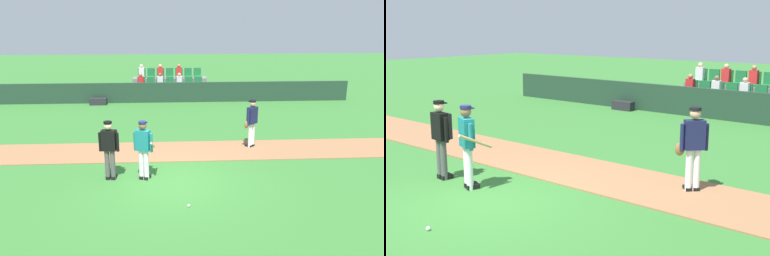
{
  "view_description": "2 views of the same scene",
  "coord_description": "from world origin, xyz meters",
  "views": [
    {
      "loc": [
        -0.05,
        -10.49,
        4.61
      ],
      "look_at": [
        0.7,
        2.2,
        1.0
      ],
      "focal_mm": 36.92,
      "sensor_mm": 36.0,
      "label": 1
    },
    {
      "loc": [
        7.15,
        -5.89,
        3.32
      ],
      "look_at": [
        0.49,
        2.32,
        1.14
      ],
      "focal_mm": 46.04,
      "sensor_mm": 36.0,
      "label": 2
    }
  ],
  "objects": [
    {
      "name": "infield_dirt_path",
      "position": [
        0.0,
        2.72,
        0.01
      ],
      "size": [
        28.0,
        2.11,
        0.03
      ],
      "primitive_type": "cube",
      "color": "#936642",
      "rests_on": "ground"
    },
    {
      "name": "baseball",
      "position": [
        0.4,
        -1.52,
        0.04
      ],
      "size": [
        0.07,
        0.07,
        0.07
      ],
      "primitive_type": "sphere",
      "color": "white",
      "rests_on": "ground"
    },
    {
      "name": "ground_plane",
      "position": [
        0.0,
        0.0,
        0.0
      ],
      "size": [
        80.0,
        80.0,
        0.0
      ],
      "primitive_type": "plane",
      "color": "#33702D"
    },
    {
      "name": "dugout_fence",
      "position": [
        0.0,
        11.07,
        0.55
      ],
      "size": [
        20.0,
        0.16,
        1.1
      ],
      "primitive_type": "cube",
      "color": "#1E3828",
      "rests_on": "ground"
    },
    {
      "name": "runner_navy_jersey",
      "position": [
        2.89,
        3.04,
        0.96
      ],
      "size": [
        0.56,
        0.5,
        1.76
      ],
      "color": "white",
      "rests_on": "ground"
    },
    {
      "name": "umpire_home_plate",
      "position": [
        -1.79,
        0.38,
        1.0
      ],
      "size": [
        0.59,
        0.33,
        1.76
      ],
      "color": "#4C4C4C",
      "rests_on": "ground"
    },
    {
      "name": "equipment_bag",
      "position": [
        -3.88,
        10.62,
        0.18
      ],
      "size": [
        0.9,
        0.36,
        0.36
      ],
      "primitive_type": "cube",
      "color": "#232328",
      "rests_on": "ground"
    },
    {
      "name": "stadium_bleachers",
      "position": [
        -0.02,
        12.52,
        0.51
      ],
      "size": [
        4.45,
        2.1,
        1.9
      ],
      "color": "slate",
      "rests_on": "ground"
    },
    {
      "name": "batter_teal_jersey",
      "position": [
        -0.81,
        0.31,
        0.97
      ],
      "size": [
        0.6,
        0.8,
        1.76
      ],
      "color": "white",
      "rests_on": "ground"
    }
  ]
}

